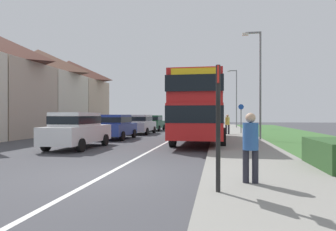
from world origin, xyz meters
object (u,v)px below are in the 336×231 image
(double_decker_bus, at_px, (200,106))
(pedestrian_walking_away, at_px, (227,123))
(parked_car_dark_green, at_px, (153,122))
(street_lamp_far, at_px, (236,95))
(parked_car_white, at_px, (77,129))
(pedestrian_at_stop, at_px, (251,144))
(street_lamp_mid, at_px, (258,78))
(parked_car_silver, at_px, (141,123))
(parked_car_blue, at_px, (116,126))
(bus_stop_sign, at_px, (218,119))
(cycle_route_sign, at_px, (241,117))

(double_decker_bus, relative_size, pedestrian_walking_away, 5.88)
(parked_car_dark_green, bearing_deg, street_lamp_far, 36.43)
(double_decker_bus, bearing_deg, parked_car_white, -144.10)
(double_decker_bus, bearing_deg, parked_car_dark_green, 114.71)
(pedestrian_walking_away, bearing_deg, pedestrian_at_stop, -90.18)
(double_decker_bus, height_order, street_lamp_mid, street_lamp_mid)
(parked_car_silver, bearing_deg, double_decker_bus, -51.04)
(parked_car_blue, height_order, street_lamp_mid, street_lamp_mid)
(pedestrian_at_stop, bearing_deg, parked_car_dark_green, 107.74)
(double_decker_bus, height_order, bus_stop_sign, double_decker_bus)
(street_lamp_far, bearing_deg, cycle_route_sign, -91.16)
(double_decker_bus, distance_m, parked_car_silver, 8.80)
(parked_car_blue, distance_m, parked_car_silver, 5.42)
(parked_car_silver, bearing_deg, pedestrian_at_stop, -67.64)
(double_decker_bus, bearing_deg, parked_car_blue, 166.66)
(street_lamp_mid, bearing_deg, parked_car_silver, 148.33)
(street_lamp_far, bearing_deg, parked_car_white, -111.25)
(pedestrian_at_stop, bearing_deg, cycle_route_sign, 86.21)
(street_lamp_mid, bearing_deg, pedestrian_walking_away, 109.85)
(parked_car_dark_green, height_order, bus_stop_sign, bus_stop_sign)
(parked_car_silver, distance_m, pedestrian_walking_away, 7.29)
(pedestrian_walking_away, distance_m, cycle_route_sign, 1.89)
(parked_car_blue, distance_m, cycle_route_sign, 10.58)
(parked_car_white, bearing_deg, parked_car_silver, 88.69)
(parked_car_silver, xyz_separation_m, bus_stop_sign, (6.48, -18.35, 0.64))
(parked_car_silver, xyz_separation_m, street_lamp_far, (8.62, 11.89, 3.15))
(parked_car_dark_green, distance_m, street_lamp_far, 11.34)
(parked_car_white, xyz_separation_m, parked_car_dark_green, (0.11, 16.34, -0.07))
(parked_car_blue, relative_size, street_lamp_far, 0.58)
(parked_car_silver, bearing_deg, parked_car_white, -91.31)
(parked_car_dark_green, bearing_deg, parked_car_silver, -88.55)
(parked_car_silver, xyz_separation_m, cycle_route_sign, (8.39, 0.66, 0.52))
(parked_car_silver, relative_size, parked_car_dark_green, 1.06)
(parked_car_white, xyz_separation_m, street_lamp_far, (8.87, 22.80, 3.11))
(parked_car_blue, xyz_separation_m, pedestrian_at_stop, (7.45, -12.07, 0.07))
(pedestrian_at_stop, bearing_deg, parked_car_white, 138.57)
(parked_car_silver, xyz_separation_m, parked_car_dark_green, (-0.14, 5.42, -0.03))
(pedestrian_at_stop, bearing_deg, street_lamp_mid, 81.60)
(parked_car_blue, xyz_separation_m, street_lamp_mid, (9.21, -0.11, 3.01))
(parked_car_white, height_order, cycle_route_sign, cycle_route_sign)
(parked_car_silver, relative_size, street_lamp_far, 0.63)
(parked_car_white, relative_size, street_lamp_mid, 0.66)
(pedestrian_at_stop, relative_size, street_lamp_mid, 0.25)
(double_decker_bus, height_order, cycle_route_sign, double_decker_bus)
(pedestrian_at_stop, height_order, street_lamp_far, street_lamp_far)
(double_decker_bus, height_order, street_lamp_far, street_lamp_far)
(cycle_route_sign, height_order, street_lamp_mid, street_lamp_mid)
(bus_stop_sign, xyz_separation_m, cycle_route_sign, (1.91, 19.01, -0.11))
(parked_car_white, distance_m, parked_car_silver, 10.92)
(cycle_route_sign, relative_size, street_lamp_far, 0.36)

